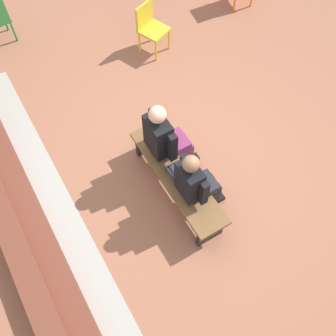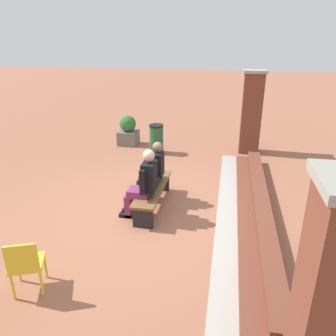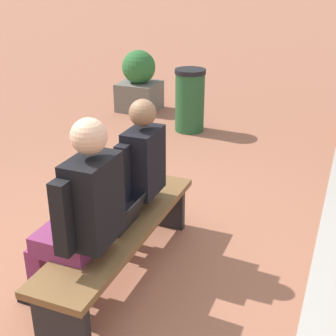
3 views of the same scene
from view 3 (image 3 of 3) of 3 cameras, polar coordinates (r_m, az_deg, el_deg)
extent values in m
plane|color=#9E6047|center=(3.53, -9.48, -14.63)|extent=(60.00, 60.00, 0.00)
cube|color=#A8A399|center=(3.37, 19.25, -18.01)|extent=(6.85, 0.40, 0.01)
cube|color=brown|center=(3.41, -5.70, -7.20)|extent=(1.80, 0.44, 0.05)
cube|color=black|center=(4.15, -0.50, -4.59)|extent=(0.06, 0.37, 0.40)
cube|color=black|center=(3.00, -12.89, -18.12)|extent=(0.06, 0.37, 0.40)
cube|color=#232328|center=(3.69, -5.67, -3.27)|extent=(0.31, 0.36, 0.13)
cube|color=#232328|center=(3.96, -7.29, -5.90)|extent=(0.10, 0.11, 0.45)
cube|color=black|center=(4.08, -7.82, -8.11)|extent=(0.10, 0.22, 0.06)
cube|color=#232328|center=(3.84, -8.46, -7.00)|extent=(0.10, 0.11, 0.45)
cube|color=black|center=(3.97, -8.97, -9.24)|extent=(0.10, 0.22, 0.06)
cube|color=black|center=(3.47, -2.98, 0.78)|extent=(0.34, 0.22, 0.50)
cube|color=#195133|center=(3.53, -4.62, 0.51)|extent=(0.04, 0.01, 0.30)
cube|color=black|center=(3.69, -2.45, 1.89)|extent=(0.08, 0.09, 0.43)
cube|color=black|center=(3.33, -5.51, -0.71)|extent=(0.08, 0.09, 0.43)
sphere|color=#8C6647|center=(3.34, -3.12, 6.74)|extent=(0.20, 0.20, 0.20)
cube|color=#7F2D5B|center=(3.16, -12.09, -8.71)|extent=(0.33, 0.39, 0.14)
cube|color=#7F2D5B|center=(3.47, -13.64, -11.20)|extent=(0.11, 0.12, 0.45)
cube|color=black|center=(3.61, -14.13, -13.44)|extent=(0.11, 0.24, 0.07)
cube|color=#7F2D5B|center=(3.36, -15.39, -12.74)|extent=(0.11, 0.12, 0.45)
cube|color=black|center=(3.50, -15.84, -14.98)|extent=(0.11, 0.24, 0.07)
cube|color=black|center=(2.88, -9.07, -3.91)|extent=(0.37, 0.24, 0.55)
cube|color=black|center=(3.10, -7.94, -2.12)|extent=(0.09, 0.10, 0.47)
cube|color=black|center=(2.75, -12.79, -6.10)|extent=(0.09, 0.10, 0.47)
sphere|color=#DBAD89|center=(2.71, -9.63, 3.84)|extent=(0.22, 0.22, 0.22)
cube|color=black|center=(3.41, -6.39, -6.63)|extent=(0.32, 0.22, 0.02)
cube|color=#2D2D33|center=(3.40, -6.55, -6.42)|extent=(0.29, 0.15, 0.00)
cube|color=black|center=(3.30, -4.30, -5.55)|extent=(0.32, 0.07, 0.19)
cube|color=#33519E|center=(3.30, -4.43, -5.52)|extent=(0.28, 0.06, 0.17)
cube|color=#6B665B|center=(7.50, -3.50, 8.74)|extent=(0.60, 0.60, 0.44)
sphere|color=#2D6B33|center=(7.40, -3.59, 12.18)|extent=(0.52, 0.52, 0.52)
cylinder|color=#23562D|center=(6.49, 2.67, 7.97)|extent=(0.40, 0.40, 0.80)
cylinder|color=black|center=(6.38, 2.74, 11.68)|extent=(0.42, 0.42, 0.06)
camera|label=1|loc=(5.39, 31.28, 50.93)|focal=42.00mm
camera|label=2|loc=(3.39, -159.06, -3.98)|focal=35.00mm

